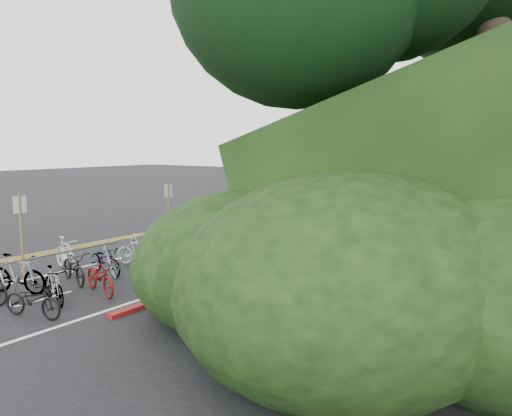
{
  "coord_description": "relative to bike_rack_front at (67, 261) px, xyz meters",
  "views": [
    {
      "loc": [
        14.86,
        -9.01,
        3.99
      ],
      "look_at": [
        2.7,
        8.04,
        1.3
      ],
      "focal_mm": 35.0,
      "sensor_mm": 36.0,
      "label": 1
    }
  ],
  "objects": [
    {
      "name": "red_curb",
      "position": [
        2.65,
        13.27,
        -0.8
      ],
      "size": [
        0.25,
        28.0,
        0.1
      ],
      "primitive_type": "cube",
      "color": "maroon",
      "rests_on": "ground"
    },
    {
      "name": "bike_valet",
      "position": [
        0.0,
        2.74,
        -0.37
      ],
      "size": [
        3.4,
        11.49,
        1.09
      ],
      "color": "black",
      "rests_on": "ground"
    },
    {
      "name": "bike_rack_front",
      "position": [
        0.0,
        0.0,
        0.0
      ],
      "size": [
        1.12,
        3.39,
        1.13
      ],
      "color": "gray",
      "rests_on": "ground"
    },
    {
      "name": "bike_racks_rest",
      "position": [
        -0.05,
        14.27,
        0.01
      ],
      "size": [
        1.14,
        23.0,
        1.17
      ],
      "color": "gray",
      "rests_on": "ground"
    },
    {
      "name": "bike_front",
      "position": [
        -2.09,
        1.35,
        -0.32
      ],
      "size": [
        0.93,
        1.82,
        1.05
      ],
      "primitive_type": "imported",
      "rotation": [
        0.0,
        0.0,
        1.31
      ],
      "color": "beige",
      "rests_on": "ground"
    },
    {
      "name": "tree_cluster",
      "position": [
        6.7,
        23.31,
        10.21
      ],
      "size": [
        32.06,
        53.72,
        17.68
      ],
      "color": "#2D2319",
      "rests_on": "ground"
    },
    {
      "name": "signposts_rest",
      "position": [
        -2.45,
        15.27,
        0.58
      ],
      "size": [
        0.08,
        18.4,
        2.5
      ],
      "color": "brown",
      "rests_on": "ground"
    },
    {
      "name": "ground",
      "position": [
        -3.05,
        1.27,
        -0.85
      ],
      "size": [
        120.0,
        120.0,
        0.0
      ],
      "primitive_type": "plane",
      "color": "black",
      "rests_on": "ground"
    },
    {
      "name": "road_markings",
      "position": [
        -2.42,
        11.37,
        -0.84
      ],
      "size": [
        7.47,
        80.0,
        0.01
      ],
      "color": "gold",
      "rests_on": "ground"
    },
    {
      "name": "signpost_near",
      "position": [
        -2.27,
        0.05,
        0.62
      ],
      "size": [
        0.08,
        0.4,
        2.57
      ],
      "color": "brown",
      "rests_on": "ground"
    }
  ]
}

